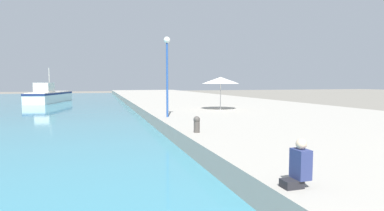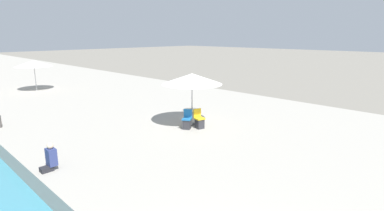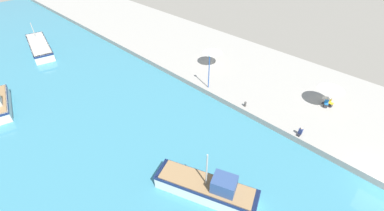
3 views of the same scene
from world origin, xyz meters
The scene contains 7 objects.
quay_promenade centered at (8.00, 37.00, 0.36)m, with size 16.00×90.00×0.71m.
cafe_umbrella_pink centered at (7.25, 7.80, 3.00)m, with size 2.85×2.85×2.54m.
cafe_umbrella_white centered at (5.38, 23.17, 2.85)m, with size 2.73×2.73×2.38m.
cafe_table centered at (7.35, 7.97, 1.25)m, with size 0.80×0.80×0.74m.
cafe_chair_left centered at (7.19, 7.26, 1.04)m, with size 0.48×0.51×0.91m.
cafe_chair_right centered at (6.72, 7.61, 1.04)m, with size 0.57×0.56×0.91m.
person_at_quay centered at (0.53, 7.66, 1.12)m, with size 0.51×0.36×0.93m.
Camera 2 is at (-2.72, -1.93, 5.01)m, focal length 28.00 mm.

